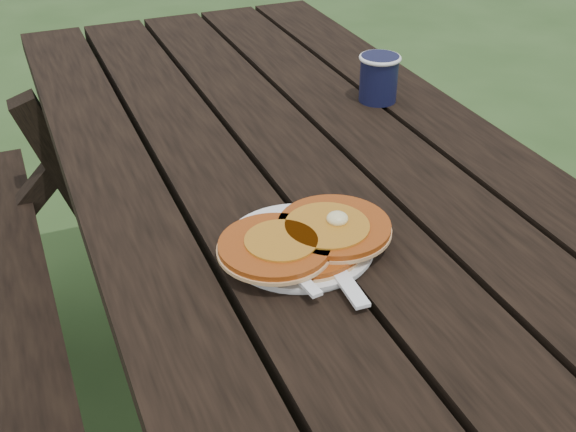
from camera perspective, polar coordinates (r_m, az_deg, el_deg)
name	(u,v)px	position (r m, az deg, el deg)	size (l,w,h in m)	color
picnic_table	(310,347)	(1.40, 1.74, -10.29)	(1.36, 1.80, 0.75)	black
plate	(299,246)	(0.98, 0.87, -2.41)	(0.20, 0.20, 0.01)	white
pancake_stack	(307,238)	(0.96, 1.53, -1.76)	(0.24, 0.16, 0.04)	#AA4713
knife	(334,265)	(0.93, 3.64, -3.88)	(0.02, 0.18, 0.01)	white
fork	(295,272)	(0.91, 0.52, -4.43)	(0.03, 0.16, 0.01)	white
coffee_cup	(379,75)	(1.42, 7.20, 10.98)	(0.08, 0.08, 0.09)	black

